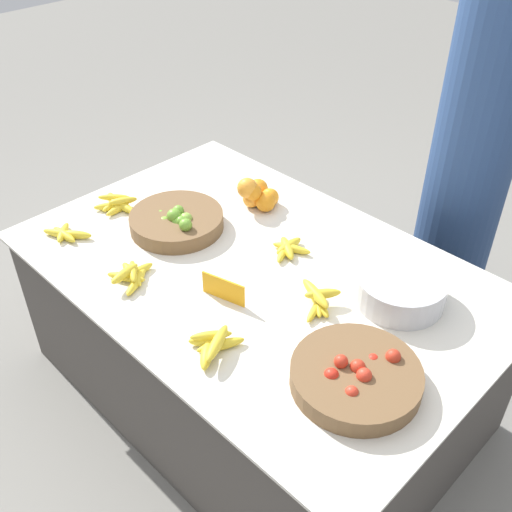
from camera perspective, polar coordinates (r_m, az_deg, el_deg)
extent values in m
plane|color=gray|center=(2.55, 0.00, -12.40)|extent=(12.00, 12.00, 0.00)
cube|color=#4C4742|center=(2.32, 0.00, -7.39)|extent=(1.62, 1.06, 0.63)
cube|color=silver|center=(2.11, 0.00, -1.21)|extent=(1.69, 1.11, 0.01)
cylinder|color=brown|center=(2.31, -7.56, 3.31)|extent=(0.36, 0.36, 0.06)
sphere|color=#89BC42|center=(2.29, -7.66, 3.83)|extent=(0.05, 0.05, 0.05)
sphere|color=#6BA333|center=(2.20, -6.72, 2.95)|extent=(0.05, 0.05, 0.05)
sphere|color=#6BA333|center=(2.33, -9.03, 3.75)|extent=(0.05, 0.05, 0.05)
sphere|color=#6BA333|center=(2.26, -7.50, 3.13)|extent=(0.04, 0.04, 0.04)
sphere|color=#7AB238|center=(2.29, -8.69, 3.09)|extent=(0.05, 0.05, 0.05)
sphere|color=#6BA333|center=(2.29, -7.87, 3.76)|extent=(0.04, 0.04, 0.04)
sphere|color=#89BC42|center=(2.31, -8.36, 3.21)|extent=(0.04, 0.04, 0.04)
sphere|color=#6BA333|center=(2.41, -7.53, 4.79)|extent=(0.04, 0.04, 0.04)
sphere|color=#7AB238|center=(2.32, -7.75, 3.40)|extent=(0.05, 0.05, 0.05)
sphere|color=#6BA333|center=(2.27, -7.81, 3.80)|extent=(0.06, 0.06, 0.06)
sphere|color=#6BA333|center=(2.29, -7.41, 4.30)|extent=(0.04, 0.04, 0.04)
sphere|color=#89BC42|center=(2.26, -6.69, 3.50)|extent=(0.05, 0.05, 0.05)
sphere|color=#89BC42|center=(2.29, -7.20, 3.24)|extent=(0.04, 0.04, 0.04)
sphere|color=#6BA333|center=(2.25, -7.13, 3.24)|extent=(0.05, 0.05, 0.05)
cylinder|color=brown|center=(1.72, 9.48, -11.26)|extent=(0.37, 0.37, 0.06)
sphere|color=red|center=(1.75, 12.93, -9.32)|extent=(0.04, 0.04, 0.04)
sphere|color=red|center=(1.68, 6.78, -12.43)|extent=(0.04, 0.04, 0.04)
sphere|color=red|center=(1.70, 9.66, -10.38)|extent=(0.04, 0.04, 0.04)
sphere|color=red|center=(1.73, 12.55, -11.85)|extent=(0.05, 0.05, 0.05)
sphere|color=red|center=(1.68, 10.26, -11.15)|extent=(0.04, 0.04, 0.04)
sphere|color=red|center=(1.65, 9.09, -12.73)|extent=(0.04, 0.04, 0.04)
sphere|color=red|center=(1.73, 8.74, -10.91)|extent=(0.05, 0.05, 0.05)
sphere|color=red|center=(1.75, 11.04, -9.78)|extent=(0.04, 0.04, 0.04)
sphere|color=red|center=(1.70, 8.10, -9.92)|extent=(0.04, 0.04, 0.04)
sphere|color=red|center=(1.75, 7.19, -9.82)|extent=(0.04, 0.04, 0.04)
sphere|color=red|center=(1.68, 7.18, -11.24)|extent=(0.04, 0.04, 0.04)
sphere|color=orange|center=(2.41, -0.41, 5.51)|extent=(0.07, 0.07, 0.07)
sphere|color=orange|center=(2.47, 0.19, 6.42)|extent=(0.08, 0.08, 0.08)
sphere|color=orange|center=(2.42, 1.32, 5.61)|extent=(0.07, 0.07, 0.07)
sphere|color=orange|center=(2.45, -0.07, 6.02)|extent=(0.07, 0.07, 0.07)
sphere|color=orange|center=(2.38, 0.91, 5.20)|extent=(0.08, 0.08, 0.08)
sphere|color=orange|center=(2.36, -0.27, 6.11)|extent=(0.07, 0.07, 0.07)
sphere|color=orange|center=(2.36, -0.84, 6.50)|extent=(0.08, 0.08, 0.08)
cylinder|color=silver|center=(1.99, 13.58, -3.06)|extent=(0.29, 0.29, 0.10)
cube|color=orange|center=(1.95, -3.12, -3.17)|extent=(0.16, 0.05, 0.08)
ellipsoid|color=yellow|center=(1.80, -3.37, -8.46)|extent=(0.09, 0.15, 0.03)
ellipsoid|color=yellow|center=(1.81, -4.32, -8.17)|extent=(0.12, 0.12, 0.03)
ellipsoid|color=yellow|center=(1.78, -4.74, -9.36)|extent=(0.10, 0.11, 0.03)
ellipsoid|color=yellow|center=(1.77, -3.72, -8.26)|extent=(0.10, 0.15, 0.03)
ellipsoid|color=yellow|center=(1.80, -4.31, -7.55)|extent=(0.10, 0.12, 0.03)
ellipsoid|color=yellow|center=(2.36, -18.27, 2.06)|extent=(0.13, 0.09, 0.03)
ellipsoid|color=yellow|center=(2.35, -17.79, 1.96)|extent=(0.14, 0.04, 0.03)
ellipsoid|color=yellow|center=(2.34, -16.75, 1.96)|extent=(0.11, 0.10, 0.03)
ellipsoid|color=yellow|center=(2.36, -17.90, 2.14)|extent=(0.11, 0.11, 0.03)
ellipsoid|color=yellow|center=(2.09, -11.75, -1.71)|extent=(0.15, 0.06, 0.03)
ellipsoid|color=yellow|center=(2.10, -11.16, -1.44)|extent=(0.03, 0.12, 0.03)
ellipsoid|color=yellow|center=(2.09, -12.27, -1.97)|extent=(0.13, 0.10, 0.03)
ellipsoid|color=yellow|center=(2.06, -11.33, -2.42)|extent=(0.10, 0.14, 0.03)
ellipsoid|color=yellow|center=(2.07, -11.65, -1.43)|extent=(0.11, 0.09, 0.03)
ellipsoid|color=yellow|center=(2.06, -12.40, -1.65)|extent=(0.06, 0.13, 0.03)
ellipsoid|color=yellow|center=(2.17, 3.41, 0.75)|extent=(0.15, 0.08, 0.03)
ellipsoid|color=yellow|center=(2.15, 2.56, 0.30)|extent=(0.08, 0.11, 0.03)
ellipsoid|color=yellow|center=(2.17, 2.98, 0.77)|extent=(0.13, 0.10, 0.04)
ellipsoid|color=yellow|center=(2.18, 3.14, 0.97)|extent=(0.04, 0.13, 0.04)
ellipsoid|color=yellow|center=(2.46, -12.60, 4.68)|extent=(0.16, 0.04, 0.03)
ellipsoid|color=yellow|center=(2.45, -13.04, 4.37)|extent=(0.04, 0.12, 0.03)
ellipsoid|color=yellow|center=(2.47, -13.78, 4.63)|extent=(0.10, 0.12, 0.03)
ellipsoid|color=yellow|center=(2.49, -13.31, 4.85)|extent=(0.05, 0.13, 0.03)
ellipsoid|color=yellow|center=(2.50, -13.40, 5.09)|extent=(0.14, 0.08, 0.04)
ellipsoid|color=yellow|center=(2.45, -12.56, 5.14)|extent=(0.08, 0.11, 0.03)
ellipsoid|color=yellow|center=(2.49, -13.37, 5.46)|extent=(0.11, 0.11, 0.03)
ellipsoid|color=yellow|center=(1.93, 5.74, -4.96)|extent=(0.07, 0.15, 0.03)
ellipsoid|color=yellow|center=(1.94, 6.08, -4.68)|extent=(0.12, 0.08, 0.03)
ellipsoid|color=yellow|center=(1.95, 5.83, -4.41)|extent=(0.12, 0.12, 0.03)
ellipsoid|color=yellow|center=(1.94, 5.74, -3.51)|extent=(0.16, 0.08, 0.03)
ellipsoid|color=yellow|center=(1.94, 6.38, -3.59)|extent=(0.10, 0.12, 0.03)
cylinder|color=navy|center=(2.55, 19.57, 7.49)|extent=(0.32, 0.32, 1.54)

